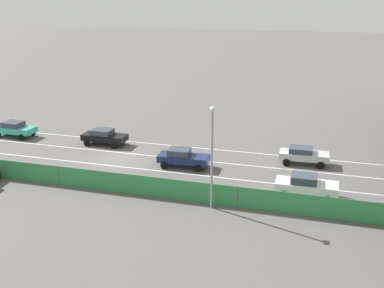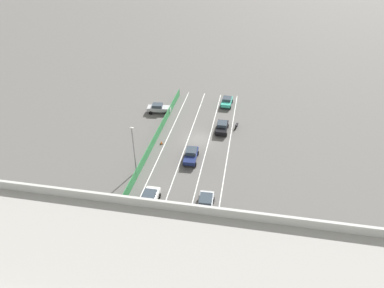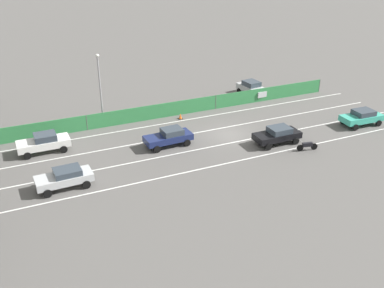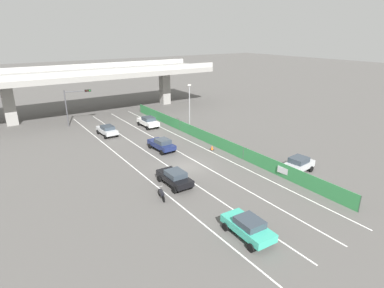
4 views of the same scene
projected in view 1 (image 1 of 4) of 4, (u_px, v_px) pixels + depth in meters
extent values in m
plane|color=#565451|center=(118.00, 159.00, 42.08)|extent=(300.00, 300.00, 0.00)
cube|color=silver|center=(189.00, 147.00, 45.34)|extent=(0.14, 46.32, 0.01)
cube|color=silver|center=(178.00, 158.00, 42.25)|extent=(0.14, 46.32, 0.01)
cube|color=silver|center=(166.00, 172.00, 39.15)|extent=(0.14, 46.32, 0.01)
cube|color=silver|center=(151.00, 187.00, 36.06)|extent=(0.14, 46.32, 0.01)
cube|color=#338447|center=(143.00, 186.00, 34.36)|extent=(0.06, 42.32, 1.56)
cylinder|color=#4C514C|center=(59.00, 176.00, 36.24)|extent=(0.10, 0.10, 1.56)
cylinder|color=#4C514C|center=(238.00, 197.00, 32.47)|extent=(0.10, 0.10, 1.56)
cube|color=navy|center=(184.00, 158.00, 40.02)|extent=(1.93, 4.41, 0.58)
cube|color=#333D47|center=(179.00, 152.00, 39.94)|extent=(1.61, 1.87, 0.53)
cylinder|color=black|center=(203.00, 161.00, 40.62)|extent=(0.25, 0.65, 0.64)
cylinder|color=black|center=(198.00, 168.00, 39.01)|extent=(0.25, 0.65, 0.64)
cylinder|color=black|center=(170.00, 158.00, 41.30)|extent=(0.25, 0.65, 0.64)
cylinder|color=black|center=(164.00, 165.00, 39.69)|extent=(0.25, 0.65, 0.64)
cube|color=teal|center=(15.00, 129.00, 48.41)|extent=(2.01, 4.33, 0.59)
cube|color=#333D47|center=(13.00, 124.00, 48.29)|extent=(1.69, 2.01, 0.50)
cylinder|color=black|center=(33.00, 132.00, 48.93)|extent=(0.25, 0.65, 0.64)
cylinder|color=black|center=(21.00, 137.00, 47.29)|extent=(0.25, 0.65, 0.64)
cylinder|color=black|center=(10.00, 130.00, 49.82)|extent=(0.25, 0.65, 0.64)
cube|color=white|center=(306.00, 186.00, 34.18)|extent=(1.84, 4.49, 0.64)
cube|color=#333D47|center=(304.00, 179.00, 34.04)|extent=(1.60, 1.87, 0.56)
cylinder|color=black|center=(328.00, 190.00, 34.75)|extent=(0.22, 0.64, 0.64)
cylinder|color=black|center=(327.00, 200.00, 33.10)|extent=(0.22, 0.64, 0.64)
cylinder|color=black|center=(286.00, 186.00, 35.55)|extent=(0.22, 0.64, 0.64)
cylinder|color=black|center=(284.00, 195.00, 33.90)|extent=(0.22, 0.64, 0.64)
cube|color=#B7BABC|center=(304.00, 156.00, 40.67)|extent=(1.91, 4.27, 0.58)
cube|color=#333D47|center=(301.00, 150.00, 40.58)|extent=(1.62, 2.04, 0.46)
cylinder|color=black|center=(321.00, 159.00, 41.28)|extent=(0.24, 0.65, 0.64)
cylinder|color=black|center=(321.00, 165.00, 39.67)|extent=(0.24, 0.65, 0.64)
cylinder|color=black|center=(288.00, 156.00, 41.96)|extent=(0.24, 0.65, 0.64)
cylinder|color=black|center=(286.00, 162.00, 40.34)|extent=(0.24, 0.65, 0.64)
cube|color=black|center=(105.00, 137.00, 45.81)|extent=(1.82, 4.34, 0.57)
cube|color=#333D47|center=(102.00, 132.00, 45.70)|extent=(1.60, 1.94, 0.50)
cylinder|color=black|center=(123.00, 140.00, 46.38)|extent=(0.22, 0.64, 0.64)
cylinder|color=black|center=(115.00, 146.00, 44.73)|extent=(0.22, 0.64, 0.64)
cylinder|color=black|center=(96.00, 138.00, 47.17)|extent=(0.22, 0.64, 0.64)
cylinder|color=black|center=(87.00, 143.00, 45.52)|extent=(0.22, 0.64, 0.64)
cylinder|color=black|center=(106.00, 135.00, 48.24)|extent=(0.23, 0.61, 0.60)
cylinder|color=black|center=(96.00, 133.00, 48.86)|extent=(0.23, 0.61, 0.60)
cube|color=black|center=(101.00, 131.00, 48.47)|extent=(0.47, 0.96, 0.36)
cylinder|color=#B2B2B2|center=(105.00, 129.00, 48.10)|extent=(0.59, 0.16, 0.03)
cylinder|color=gray|center=(212.00, 161.00, 31.58)|extent=(0.16, 0.16, 6.93)
ellipsoid|color=silver|center=(213.00, 109.00, 30.45)|extent=(0.60, 0.36, 0.28)
cone|color=orange|center=(120.00, 183.00, 36.13)|extent=(0.36, 0.36, 0.59)
cube|color=black|center=(120.00, 186.00, 36.21)|extent=(0.47, 0.47, 0.03)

